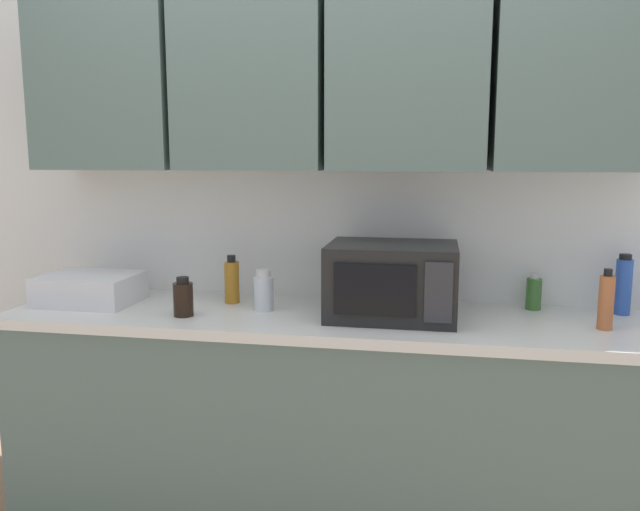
{
  "coord_description": "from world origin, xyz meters",
  "views": [
    {
      "loc": [
        0.43,
        -2.64,
        1.51
      ],
      "look_at": [
        -0.02,
        -0.25,
        1.12
      ],
      "focal_mm": 35.36,
      "sensor_mm": 36.0,
      "label": 1
    }
  ],
  "objects_px": {
    "dish_rack": "(90,289)",
    "microwave": "(392,281)",
    "bottle_amber_vinegar": "(232,281)",
    "bottle_green_oil": "(534,293)",
    "bottle_blue_cleaner": "(623,286)",
    "bottle_soy_dark": "(183,298)",
    "bottle_clear_tall": "(264,291)",
    "bottle_spice_jar": "(606,302)"
  },
  "relations": [
    {
      "from": "dish_rack",
      "to": "microwave",
      "type": "bearing_deg",
      "value": -0.09
    },
    {
      "from": "dish_rack",
      "to": "bottle_amber_vinegar",
      "type": "xyz_separation_m",
      "value": [
        0.58,
        0.11,
        0.03
      ]
    },
    {
      "from": "bottle_green_oil",
      "to": "bottle_blue_cleaner",
      "type": "bearing_deg",
      "value": -3.76
    },
    {
      "from": "bottle_blue_cleaner",
      "to": "bottle_green_oil",
      "type": "relative_size",
      "value": 1.68
    },
    {
      "from": "microwave",
      "to": "bottle_green_oil",
      "type": "distance_m",
      "value": 0.6
    },
    {
      "from": "bottle_soy_dark",
      "to": "bottle_clear_tall",
      "type": "relative_size",
      "value": 0.92
    },
    {
      "from": "bottle_clear_tall",
      "to": "bottle_soy_dark",
      "type": "bearing_deg",
      "value": -152.71
    },
    {
      "from": "bottle_amber_vinegar",
      "to": "bottle_green_oil",
      "type": "relative_size",
      "value": 1.43
    },
    {
      "from": "bottle_green_oil",
      "to": "microwave",
      "type": "bearing_deg",
      "value": -157.79
    },
    {
      "from": "bottle_spice_jar",
      "to": "bottle_soy_dark",
      "type": "bearing_deg",
      "value": -176.48
    },
    {
      "from": "microwave",
      "to": "bottle_blue_cleaner",
      "type": "bearing_deg",
      "value": 13.05
    },
    {
      "from": "microwave",
      "to": "bottle_amber_vinegar",
      "type": "relative_size",
      "value": 2.39
    },
    {
      "from": "dish_rack",
      "to": "bottle_green_oil",
      "type": "relative_size",
      "value": 2.7
    },
    {
      "from": "microwave",
      "to": "bottle_soy_dark",
      "type": "relative_size",
      "value": 3.18
    },
    {
      "from": "bottle_amber_vinegar",
      "to": "bottle_clear_tall",
      "type": "height_order",
      "value": "bottle_amber_vinegar"
    },
    {
      "from": "bottle_soy_dark",
      "to": "bottle_blue_cleaner",
      "type": "bearing_deg",
      "value": 11.43
    },
    {
      "from": "bottle_amber_vinegar",
      "to": "bottle_clear_tall",
      "type": "relative_size",
      "value": 1.23
    },
    {
      "from": "bottle_amber_vinegar",
      "to": "bottle_blue_cleaner",
      "type": "distance_m",
      "value": 1.55
    },
    {
      "from": "microwave",
      "to": "bottle_blue_cleaner",
      "type": "relative_size",
      "value": 2.04
    },
    {
      "from": "bottle_soy_dark",
      "to": "dish_rack",
      "type": "bearing_deg",
      "value": 163.94
    },
    {
      "from": "dish_rack",
      "to": "bottle_spice_jar",
      "type": "height_order",
      "value": "bottle_spice_jar"
    },
    {
      "from": "bottle_amber_vinegar",
      "to": "bottle_blue_cleaner",
      "type": "bearing_deg",
      "value": 3.43
    },
    {
      "from": "bottle_spice_jar",
      "to": "bottle_green_oil",
      "type": "height_order",
      "value": "bottle_spice_jar"
    },
    {
      "from": "bottle_green_oil",
      "to": "bottle_spice_jar",
      "type": "bearing_deg",
      "value": -51.92
    },
    {
      "from": "bottle_soy_dark",
      "to": "bottle_clear_tall",
      "type": "height_order",
      "value": "bottle_clear_tall"
    },
    {
      "from": "bottle_amber_vinegar",
      "to": "bottle_blue_cleaner",
      "type": "xyz_separation_m",
      "value": [
        1.54,
        0.09,
        0.02
      ]
    },
    {
      "from": "bottle_green_oil",
      "to": "bottle_clear_tall",
      "type": "height_order",
      "value": "bottle_clear_tall"
    },
    {
      "from": "microwave",
      "to": "bottle_green_oil",
      "type": "bearing_deg",
      "value": 22.21
    },
    {
      "from": "microwave",
      "to": "bottle_soy_dark",
      "type": "height_order",
      "value": "microwave"
    },
    {
      "from": "dish_rack",
      "to": "bottle_green_oil",
      "type": "distance_m",
      "value": 1.81
    },
    {
      "from": "bottle_spice_jar",
      "to": "bottle_clear_tall",
      "type": "relative_size",
      "value": 1.33
    },
    {
      "from": "bottle_spice_jar",
      "to": "microwave",
      "type": "bearing_deg",
      "value": 177.11
    },
    {
      "from": "microwave",
      "to": "bottle_clear_tall",
      "type": "bearing_deg",
      "value": 178.79
    },
    {
      "from": "bottle_spice_jar",
      "to": "bottle_green_oil",
      "type": "distance_m",
      "value": 0.33
    },
    {
      "from": "bottle_blue_cleaner",
      "to": "bottle_spice_jar",
      "type": "xyz_separation_m",
      "value": [
        -0.12,
        -0.24,
        -0.01
      ]
    },
    {
      "from": "dish_rack",
      "to": "bottle_clear_tall",
      "type": "distance_m",
      "value": 0.74
    },
    {
      "from": "bottle_spice_jar",
      "to": "bottle_amber_vinegar",
      "type": "bearing_deg",
      "value": 174.07
    },
    {
      "from": "dish_rack",
      "to": "bottle_clear_tall",
      "type": "bearing_deg",
      "value": 0.67
    },
    {
      "from": "bottle_spice_jar",
      "to": "bottle_clear_tall",
      "type": "xyz_separation_m",
      "value": [
        -1.26,
        0.05,
        -0.02
      ]
    },
    {
      "from": "bottle_green_oil",
      "to": "bottle_clear_tall",
      "type": "relative_size",
      "value": 0.86
    },
    {
      "from": "bottle_blue_cleaner",
      "to": "bottle_clear_tall",
      "type": "relative_size",
      "value": 1.44
    },
    {
      "from": "bottle_amber_vinegar",
      "to": "bottle_soy_dark",
      "type": "distance_m",
      "value": 0.27
    }
  ]
}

